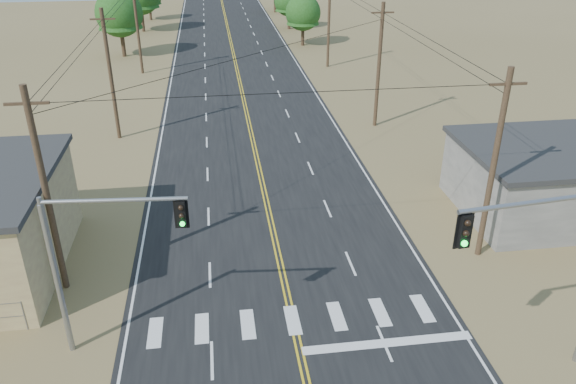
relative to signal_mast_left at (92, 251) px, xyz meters
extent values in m
cube|color=black|center=(7.80, 22.67, -4.75)|extent=(15.00, 200.00, 0.02)
cylinder|color=gray|center=(-3.70, 1.67, -4.01)|extent=(0.06, 0.06, 1.50)
cylinder|color=#4C3826|center=(-2.70, 4.67, 0.24)|extent=(0.30, 0.30, 10.00)
cube|color=#4C3826|center=(-2.70, 4.67, 4.44)|extent=(1.80, 0.12, 0.12)
cylinder|color=#4C3826|center=(-2.70, 24.67, 0.24)|extent=(0.30, 0.30, 10.00)
cube|color=#4C3826|center=(-2.70, 24.67, 4.44)|extent=(1.80, 0.12, 0.12)
cylinder|color=#4C3826|center=(-2.70, 44.67, 0.24)|extent=(0.30, 0.30, 10.00)
cylinder|color=#4C3826|center=(18.30, 4.67, 0.24)|extent=(0.30, 0.30, 10.00)
cube|color=#4C3826|center=(18.30, 4.67, 4.44)|extent=(1.80, 0.12, 0.12)
cylinder|color=#4C3826|center=(18.30, 24.67, 0.24)|extent=(0.30, 0.30, 10.00)
cube|color=#4C3826|center=(18.30, 24.67, 4.44)|extent=(1.80, 0.12, 0.12)
cylinder|color=#4C3826|center=(18.30, 44.67, 0.24)|extent=(0.30, 0.30, 10.00)
cylinder|color=gray|center=(-1.52, 0.13, -1.36)|extent=(0.23, 0.23, 6.81)
cylinder|color=gray|center=(-1.52, 0.13, 2.04)|extent=(0.18, 0.18, 0.58)
cylinder|color=gray|center=(1.12, -0.08, 2.14)|extent=(5.30, 0.57, 0.16)
cube|color=black|center=(3.48, -0.27, 1.51)|extent=(0.36, 0.32, 1.07)
sphere|color=black|center=(3.49, -0.44, 1.85)|extent=(0.19, 0.19, 0.19)
sphere|color=black|center=(3.49, -0.44, 1.51)|extent=(0.19, 0.19, 0.19)
sphere|color=#0CE533|center=(3.49, -0.44, 1.17)|extent=(0.19, 0.19, 0.19)
cylinder|color=gray|center=(15.60, -3.68, 2.95)|extent=(6.41, 0.88, 0.17)
cube|color=black|center=(12.73, -4.00, 2.24)|extent=(0.41, 0.37, 1.19)
sphere|color=black|center=(12.71, -4.20, 2.62)|extent=(0.22, 0.22, 0.22)
sphere|color=black|center=(12.71, -4.20, 2.24)|extent=(0.22, 0.22, 0.22)
sphere|color=#0CE533|center=(12.71, -4.20, 1.86)|extent=(0.22, 0.22, 0.22)
cylinder|color=#3F2D1E|center=(-5.66, 53.12, -3.07)|extent=(0.49, 0.49, 3.38)
cone|color=#204B15|center=(-5.66, 53.12, 1.62)|extent=(5.26, 5.26, 6.01)
sphere|color=#204B15|center=(-5.66, 53.12, 0.40)|extent=(5.64, 5.64, 5.64)
cylinder|color=#3F2D1E|center=(-4.73, 69.01, -3.05)|extent=(0.44, 0.44, 3.43)
cylinder|color=#3F2D1E|center=(-4.43, 78.85, -3.51)|extent=(0.39, 0.39, 2.52)
cylinder|color=#3F2D1E|center=(17.25, 56.24, -3.38)|extent=(0.43, 0.43, 2.77)
cone|color=#204B15|center=(17.25, 56.24, 0.47)|extent=(4.31, 4.31, 4.93)
sphere|color=#204B15|center=(17.25, 56.24, -0.53)|extent=(4.62, 4.62, 4.62)
cylinder|color=#3F2D1E|center=(17.05, 68.06, -3.43)|extent=(0.47, 0.47, 2.66)
sphere|color=#204B15|center=(17.05, 68.06, -0.70)|extent=(4.44, 4.44, 4.44)
cylinder|color=#3F2D1E|center=(16.80, 83.83, -3.08)|extent=(0.47, 0.47, 3.36)
camera|label=1|loc=(4.90, -18.77, 11.56)|focal=35.00mm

